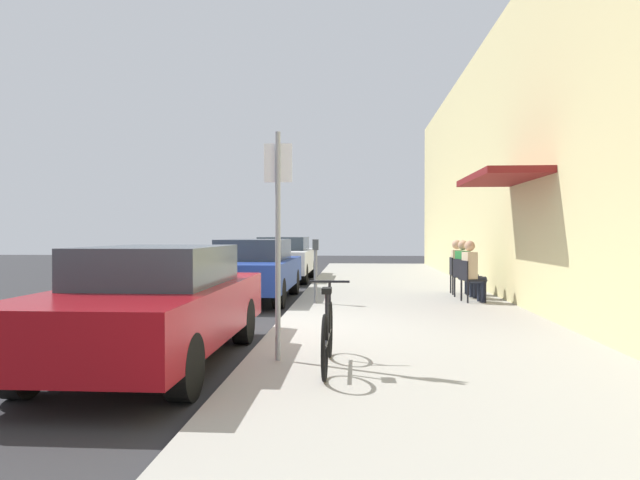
% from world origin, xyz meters
% --- Properties ---
extents(ground_plane, '(60.00, 60.00, 0.00)m').
position_xyz_m(ground_plane, '(0.00, 0.00, 0.00)').
color(ground_plane, '#2D2D30').
extents(sidewalk_slab, '(4.50, 32.00, 0.12)m').
position_xyz_m(sidewalk_slab, '(2.25, 2.00, 0.06)').
color(sidewalk_slab, '#9E9B93').
rests_on(sidewalk_slab, ground_plane).
extents(building_facade, '(1.40, 32.00, 6.44)m').
position_xyz_m(building_facade, '(4.65, 2.00, 3.22)').
color(building_facade, beige).
rests_on(building_facade, ground_plane).
extents(parked_car_0, '(1.80, 4.40, 1.41)m').
position_xyz_m(parked_car_0, '(-1.10, -2.16, 0.73)').
color(parked_car_0, maroon).
rests_on(parked_car_0, ground_plane).
extents(parked_car_1, '(1.80, 4.40, 1.42)m').
position_xyz_m(parked_car_1, '(-1.10, 4.22, 0.74)').
color(parked_car_1, navy).
rests_on(parked_car_1, ground_plane).
extents(parked_car_2, '(1.80, 4.40, 1.44)m').
position_xyz_m(parked_car_2, '(-1.10, 9.63, 0.75)').
color(parked_car_2, silver).
rests_on(parked_car_2, ground_plane).
extents(parking_meter, '(0.12, 0.10, 1.32)m').
position_xyz_m(parking_meter, '(0.45, 2.83, 0.89)').
color(parking_meter, slate).
rests_on(parking_meter, sidewalk_slab).
extents(street_sign, '(0.32, 0.06, 2.60)m').
position_xyz_m(street_sign, '(0.40, -2.34, 1.64)').
color(street_sign, gray).
rests_on(street_sign, sidewalk_slab).
extents(bicycle_0, '(0.46, 1.71, 0.90)m').
position_xyz_m(bicycle_0, '(0.98, -2.69, 0.48)').
color(bicycle_0, black).
rests_on(bicycle_0, sidewalk_slab).
extents(cafe_chair_0, '(0.51, 0.51, 0.87)m').
position_xyz_m(cafe_chair_0, '(3.67, 3.25, 0.62)').
color(cafe_chair_0, black).
rests_on(cafe_chair_0, sidewalk_slab).
extents(seated_patron_0, '(0.47, 0.41, 1.29)m').
position_xyz_m(seated_patron_0, '(3.73, 3.26, 0.82)').
color(seated_patron_0, '#232838').
rests_on(seated_patron_0, sidewalk_slab).
extents(cafe_chair_1, '(0.53, 0.53, 0.87)m').
position_xyz_m(cafe_chair_1, '(3.67, 4.02, 0.62)').
color(cafe_chair_1, black).
rests_on(cafe_chair_1, sidewalk_slab).
extents(seated_patron_1, '(0.49, 0.43, 1.29)m').
position_xyz_m(seated_patron_1, '(3.73, 4.03, 0.82)').
color(seated_patron_1, '#232838').
rests_on(seated_patron_1, sidewalk_slab).
extents(cafe_chair_2, '(0.46, 0.46, 0.87)m').
position_xyz_m(cafe_chair_2, '(3.67, 4.79, 0.62)').
color(cafe_chair_2, black).
rests_on(cafe_chair_2, sidewalk_slab).
extents(seated_patron_2, '(0.44, 0.37, 1.29)m').
position_xyz_m(seated_patron_2, '(3.73, 4.79, 0.82)').
color(seated_patron_2, '#232838').
rests_on(seated_patron_2, sidewalk_slab).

